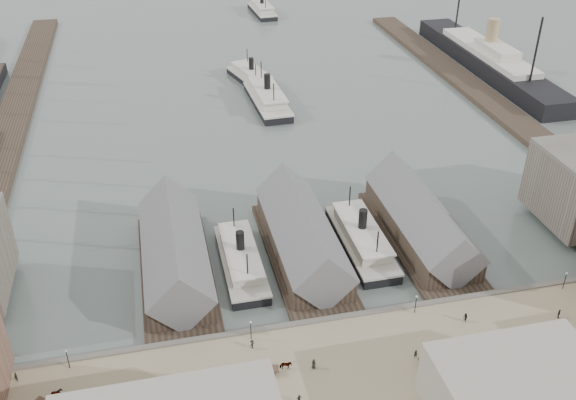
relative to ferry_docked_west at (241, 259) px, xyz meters
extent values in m
plane|color=#4E5A55|center=(13.00, -15.83, -2.17)|extent=(900.00, 900.00, 0.00)
cube|color=gray|center=(13.00, -35.83, -1.17)|extent=(180.00, 30.00, 2.00)
cube|color=#59544C|center=(13.00, -21.03, -1.02)|extent=(180.00, 1.20, 2.30)
cube|color=#2D231C|center=(-55.00, 84.17, -1.37)|extent=(10.00, 220.00, 1.60)
cube|color=#2D231C|center=(91.00, 74.17, -1.37)|extent=(10.00, 180.00, 1.60)
cube|color=#2D231C|center=(-13.00, 0.17, -1.57)|extent=(14.00, 42.00, 1.20)
cube|color=#2D231C|center=(-13.00, 1.17, 1.53)|extent=(12.00, 36.00, 5.00)
cube|color=#59595B|center=(-13.00, 1.17, 4.13)|extent=(12.60, 37.00, 12.60)
cube|color=#2D231C|center=(13.00, 0.17, -1.57)|extent=(14.00, 42.00, 1.20)
cube|color=#2D231C|center=(13.00, 1.17, 1.53)|extent=(12.00, 36.00, 5.00)
cube|color=#59595B|center=(13.00, 1.17, 4.13)|extent=(12.60, 37.00, 12.60)
cube|color=#2D231C|center=(39.00, 0.17, -1.57)|extent=(14.00, 42.00, 1.20)
cube|color=#2D231C|center=(39.00, 1.17, 1.53)|extent=(12.00, 36.00, 5.00)
cube|color=#59595B|center=(39.00, 1.17, 4.13)|extent=(12.60, 37.00, 12.60)
cube|color=gray|center=(33.00, -47.83, 4.83)|extent=(24.00, 16.00, 10.00)
cylinder|color=black|center=(-32.00, -22.83, 1.63)|extent=(0.16, 0.16, 3.60)
sphere|color=beige|center=(-32.00, -22.83, 3.53)|extent=(0.44, 0.44, 0.44)
cylinder|color=black|center=(-2.00, -22.83, 1.63)|extent=(0.16, 0.16, 3.60)
sphere|color=beige|center=(-2.00, -22.83, 3.53)|extent=(0.44, 0.44, 0.44)
cylinder|color=black|center=(28.00, -22.83, 1.63)|extent=(0.16, 0.16, 3.60)
sphere|color=beige|center=(28.00, -22.83, 3.53)|extent=(0.44, 0.44, 0.44)
cylinder|color=black|center=(58.00, -22.83, 1.63)|extent=(0.16, 0.16, 3.60)
sphere|color=beige|center=(58.00, -22.83, 3.53)|extent=(0.44, 0.44, 0.44)
cube|color=black|center=(0.00, 0.00, -1.33)|extent=(7.40, 25.88, 1.66)
cube|color=beige|center=(0.00, 0.00, -0.13)|extent=(7.77, 25.88, 0.46)
cube|color=beige|center=(0.00, 0.00, 1.16)|extent=(6.01, 18.49, 2.03)
cube|color=beige|center=(0.00, 0.00, 2.46)|extent=(6.47, 20.34, 0.37)
cylinder|color=black|center=(0.00, 0.00, 4.49)|extent=(1.66, 1.66, 4.16)
cylinder|color=black|center=(0.00, 8.32, 4.30)|extent=(0.28, 0.28, 5.55)
cylinder|color=black|center=(0.00, -8.32, 4.30)|extent=(0.28, 0.28, 5.55)
cube|color=black|center=(26.00, 1.35, -1.27)|extent=(7.93, 27.76, 1.78)
cube|color=beige|center=(26.00, 1.35, 0.02)|extent=(8.33, 27.76, 0.50)
cube|color=beige|center=(26.00, 1.35, 1.40)|extent=(6.45, 19.83, 2.18)
cube|color=beige|center=(26.00, 1.35, 2.79)|extent=(6.94, 21.81, 0.40)
cylinder|color=black|center=(26.00, 1.35, 4.97)|extent=(1.78, 1.78, 4.46)
cylinder|color=black|center=(26.00, 10.27, 4.77)|extent=(0.30, 0.30, 5.95)
cylinder|color=black|center=(26.00, -7.58, 4.77)|extent=(0.30, 0.30, 5.95)
cube|color=black|center=(21.87, 81.58, -1.18)|extent=(9.92, 31.06, 1.98)
cube|color=beige|center=(21.87, 81.58, 0.25)|extent=(10.36, 31.07, 0.55)
cube|color=beige|center=(21.87, 81.58, 1.79)|extent=(7.95, 22.21, 2.42)
cube|color=beige|center=(21.87, 81.58, 3.32)|extent=(8.58, 24.43, 0.44)
cylinder|color=black|center=(21.87, 81.58, 5.74)|extent=(1.98, 1.98, 4.94)
cylinder|color=black|center=(21.87, 91.46, 5.52)|extent=(0.33, 0.33, 6.59)
cylinder|color=black|center=(21.87, 71.70, 5.52)|extent=(0.33, 0.33, 6.59)
cube|color=black|center=(20.53, 102.38, -1.33)|extent=(13.99, 27.11, 1.68)
cube|color=beige|center=(20.53, 102.38, -0.12)|extent=(14.35, 27.20, 0.47)
cube|color=beige|center=(20.53, 102.38, 1.18)|extent=(10.70, 19.55, 2.05)
cube|color=beige|center=(20.53, 102.38, 2.49)|extent=(11.64, 21.47, 0.37)
cylinder|color=black|center=(20.53, 102.38, 4.54)|extent=(1.68, 1.68, 4.19)
cylinder|color=black|center=(20.53, 110.75, 4.35)|extent=(0.28, 0.28, 5.59)
cylinder|color=black|center=(20.53, 94.00, 4.35)|extent=(0.28, 0.28, 5.59)
cube|color=black|center=(40.65, 187.54, -1.31)|extent=(9.10, 27.12, 1.72)
cube|color=beige|center=(40.65, 187.54, -0.07)|extent=(9.48, 27.14, 0.48)
cube|color=beige|center=(40.65, 187.54, 1.27)|extent=(7.25, 19.41, 2.10)
cube|color=beige|center=(40.65, 187.54, 2.61)|extent=(7.83, 21.34, 0.38)
cylinder|color=black|center=(40.65, 178.95, 4.52)|extent=(0.29, 0.29, 5.73)
cube|color=black|center=(105.00, 95.96, 0.75)|extent=(12.64, 92.35, 5.83)
cube|color=beige|center=(105.00, 95.96, 4.64)|extent=(10.69, 53.47, 1.94)
cube|color=beige|center=(105.00, 91.10, 7.07)|extent=(7.78, 19.44, 2.92)
cylinder|color=tan|center=(105.00, 95.96, 11.44)|extent=(4.28, 4.28, 9.72)
imported|color=black|center=(-33.43, -28.68, 0.62)|extent=(1.90, 1.88, 1.56)
imported|color=black|center=(2.21, -31.07, 0.65)|extent=(2.05, 1.15, 1.64)
cube|color=#3F2D21|center=(-0.36, -31.43, 0.73)|extent=(2.78, 1.85, 0.25)
cylinder|color=black|center=(-0.26, -32.13, 0.38)|extent=(1.10, 0.23, 1.10)
cylinder|color=black|center=(-0.46, -30.74, 0.38)|extent=(1.10, 0.23, 1.10)
imported|color=black|center=(27.47, -35.50, 0.58)|extent=(1.39, 1.58, 1.50)
cube|color=#3F2D21|center=(24.88, -35.30, 0.73)|extent=(2.71, 1.70, 0.25)
cylinder|color=black|center=(24.83, -36.00, 0.38)|extent=(1.10, 0.17, 1.10)
cylinder|color=black|center=(24.94, -34.60, 0.38)|extent=(1.10, 0.17, 1.10)
imported|color=black|center=(-39.99, -23.97, 0.73)|extent=(0.81, 0.77, 1.78)
imported|color=black|center=(-2.23, -25.08, 0.69)|extent=(1.27, 1.16, 1.71)
imported|color=black|center=(2.74, -38.15, 0.63)|extent=(0.96, 0.47, 1.58)
imported|color=black|center=(6.72, -31.79, 0.74)|extent=(0.97, 1.05, 1.81)
imported|color=black|center=(23.77, -33.24, 0.64)|extent=(0.63, 0.49, 1.61)
imported|color=black|center=(35.74, -27.06, 0.74)|extent=(0.71, 0.90, 1.82)
imported|color=black|center=(52.51, -29.83, 0.73)|extent=(0.99, 1.11, 1.80)
camera|label=1|loc=(-14.15, -103.98, 77.29)|focal=40.00mm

